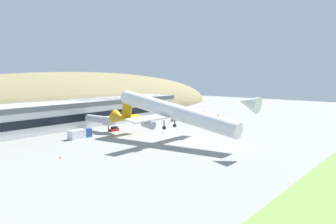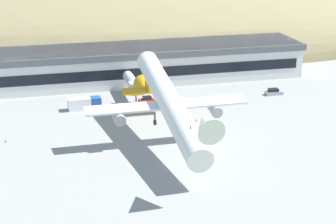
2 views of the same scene
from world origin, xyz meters
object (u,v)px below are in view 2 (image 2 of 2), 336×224
cargo_airplane (168,102)px  service_car_0 (146,100)px  fuel_truck (84,103)px  traffic_cone_0 (196,120)px  jetway_0 (133,83)px  terminal_building (127,62)px  service_car_1 (274,92)px  traffic_cone_1 (6,141)px

cargo_airplane → service_car_0: (1.33, 27.22, -8.18)m
fuel_truck → traffic_cone_0: 27.43m
service_car_0 → jetway_0: bearing=123.4°
terminal_building → service_car_1: terminal_building is taller
terminal_building → traffic_cone_1: terminal_building is taller
cargo_airplane → fuel_truck: size_ratio=6.64×
cargo_airplane → traffic_cone_0: 17.13m
cargo_airplane → traffic_cone_1: bearing=164.0°
terminal_building → service_car_0: bearing=-86.3°
cargo_airplane → service_car_1: 43.50m
terminal_building → traffic_cone_0: 36.95m
service_car_1 → traffic_cone_1: size_ratio=7.76×
traffic_cone_0 → cargo_airplane: bearing=-129.2°
traffic_cone_0 → terminal_building: bearing=104.8°
service_car_0 → traffic_cone_1: size_ratio=6.65×
service_car_0 → fuel_truck: fuel_truck is taller
service_car_1 → fuel_truck: size_ratio=0.57×
jetway_0 → cargo_airplane: cargo_airplane is taller
terminal_building → service_car_0: terminal_building is taller
terminal_building → service_car_0: size_ratio=25.55×
service_car_1 → traffic_cone_1: (-65.92, -16.44, -0.40)m
cargo_airplane → service_car_1: cargo_airplane is taller
service_car_0 → service_car_1: size_ratio=0.86×
jetway_0 → traffic_cone_1: size_ratio=23.07×
fuel_truck → jetway_0: bearing=22.5°
service_car_1 → fuel_truck: fuel_truck is taller
cargo_airplane → traffic_cone_1: (-31.63, 9.05, -8.55)m
terminal_building → traffic_cone_1: bearing=-129.9°
terminal_building → jetway_0: terminal_building is taller
cargo_airplane → fuel_truck: 30.32m
service_car_1 → traffic_cone_0: bearing=-150.7°
traffic_cone_1 → traffic_cone_0: bearing=3.4°
cargo_airplane → terminal_building: bearing=89.9°
fuel_truck → traffic_cone_0: fuel_truck is taller
terminal_building → jetway_0: 15.85m
terminal_building → jetway_0: bearing=-94.7°
service_car_1 → fuel_truck: bearing=179.5°
service_car_1 → traffic_cone_1: 67.94m
service_car_1 → traffic_cone_0: service_car_1 is taller
service_car_0 → fuel_truck: size_ratio=0.49×
service_car_0 → traffic_cone_1: bearing=-151.1°
jetway_0 → traffic_cone_0: (10.64, -19.63, -3.71)m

